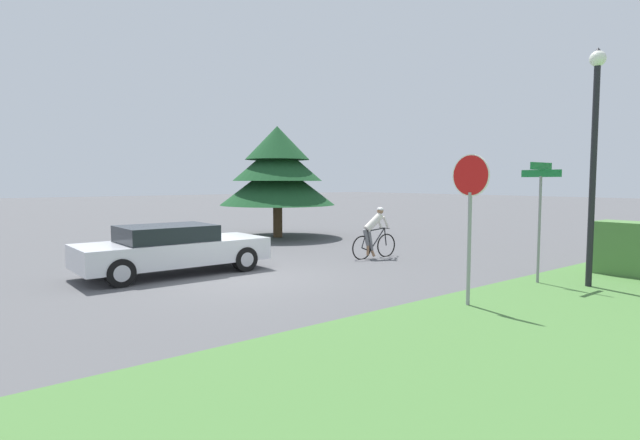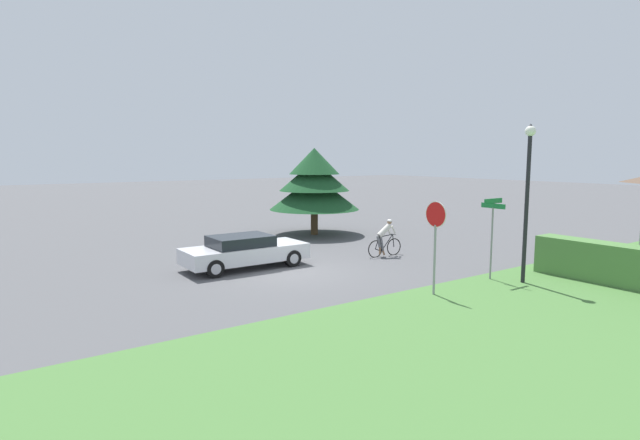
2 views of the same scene
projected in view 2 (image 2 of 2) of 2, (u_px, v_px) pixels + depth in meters
ground_plane at (290, 272)px, 17.52m from camera, size 140.00×140.00×0.00m
sedan_left_lane at (244, 251)px, 18.10m from camera, size 1.88×4.49×1.20m
cyclist at (385, 239)px, 20.24m from camera, size 0.44×1.67×1.52m
stop_sign at (435, 228)px, 14.39m from camera, size 0.76×0.07×2.75m
street_lamp at (528, 183)px, 15.63m from camera, size 0.33×0.33×5.04m
street_name_sign at (492, 224)px, 16.26m from camera, size 0.90×0.90×2.68m
conifer_tall_near at (314, 183)px, 25.75m from camera, size 4.64×4.64×4.49m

